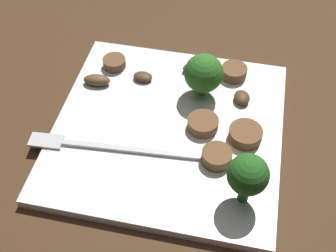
% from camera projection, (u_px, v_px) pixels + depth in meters
% --- Properties ---
extents(ground_plane, '(1.40, 1.40, 0.00)m').
position_uv_depth(ground_plane, '(168.00, 133.00, 0.49)').
color(ground_plane, '#422B19').
extents(plate, '(0.24, 0.24, 0.01)m').
position_uv_depth(plate, '(168.00, 129.00, 0.49)').
color(plate, white).
rests_on(plate, ground_plane).
extents(fork, '(0.18, 0.03, 0.00)m').
position_uv_depth(fork, '(101.00, 147.00, 0.46)').
color(fork, silver).
rests_on(fork, plate).
extents(broccoli_floret_0, '(0.04, 0.04, 0.06)m').
position_uv_depth(broccoli_floret_0, '(248.00, 175.00, 0.40)').
color(broccoli_floret_0, '#296420').
rests_on(broccoli_floret_0, plate).
extents(broccoli_floret_1, '(0.04, 0.04, 0.05)m').
position_uv_depth(broccoli_floret_1, '(204.00, 73.00, 0.49)').
color(broccoli_floret_1, '#347525').
rests_on(broccoli_floret_1, plate).
extents(sausage_slice_0, '(0.04, 0.04, 0.01)m').
position_uv_depth(sausage_slice_0, '(234.00, 72.00, 0.53)').
color(sausage_slice_0, brown).
rests_on(sausage_slice_0, plate).
extents(sausage_slice_1, '(0.03, 0.03, 0.01)m').
position_uv_depth(sausage_slice_1, '(217.00, 156.00, 0.45)').
color(sausage_slice_1, brown).
rests_on(sausage_slice_1, plate).
extents(sausage_slice_2, '(0.04, 0.04, 0.01)m').
position_uv_depth(sausage_slice_2, '(114.00, 63.00, 0.54)').
color(sausage_slice_2, brown).
rests_on(sausage_slice_2, plate).
extents(sausage_slice_3, '(0.05, 0.05, 0.01)m').
position_uv_depth(sausage_slice_3, '(203.00, 124.00, 0.48)').
color(sausage_slice_3, brown).
rests_on(sausage_slice_3, plate).
extents(sausage_slice_4, '(0.04, 0.04, 0.01)m').
position_uv_depth(sausage_slice_4, '(245.00, 134.00, 0.47)').
color(sausage_slice_4, brown).
rests_on(sausage_slice_4, plate).
extents(mushroom_0, '(0.02, 0.02, 0.01)m').
position_uv_depth(mushroom_0, '(143.00, 77.00, 0.53)').
color(mushroom_0, '#4C331E').
rests_on(mushroom_0, plate).
extents(mushroom_1, '(0.03, 0.03, 0.01)m').
position_uv_depth(mushroom_1, '(194.00, 66.00, 0.54)').
color(mushroom_1, '#4C331E').
rests_on(mushroom_1, plate).
extents(mushroom_2, '(0.03, 0.02, 0.01)m').
position_uv_depth(mushroom_2, '(97.00, 80.00, 0.52)').
color(mushroom_2, brown).
rests_on(mushroom_2, plate).
extents(mushroom_3, '(0.02, 0.03, 0.01)m').
position_uv_depth(mushroom_3, '(242.00, 98.00, 0.50)').
color(mushroom_3, '#4C331E').
rests_on(mushroom_3, plate).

